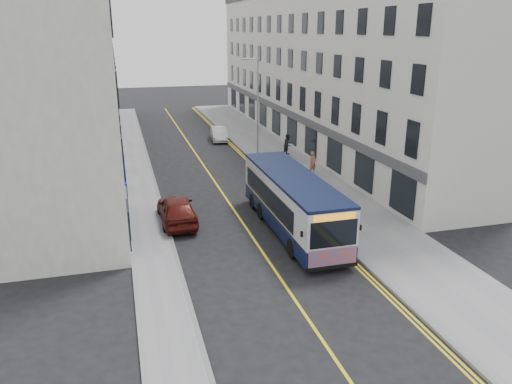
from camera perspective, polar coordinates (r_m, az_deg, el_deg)
ground at (r=25.38m, az=-0.51°, el=-5.04°), size 140.00×140.00×0.00m
pavement_east at (r=37.98m, az=3.92°, el=2.96°), size 4.50×64.00×0.12m
pavement_west at (r=35.96m, az=-13.27°, el=1.63°), size 2.00×64.00×0.12m
kerb_east at (r=37.31m, az=0.65°, el=2.73°), size 0.18×64.00×0.13m
kerb_west at (r=36.00m, az=-11.68°, el=1.77°), size 0.18×64.00×0.13m
road_centre_line at (r=36.46m, az=-5.41°, el=2.18°), size 0.12×64.00×0.01m
road_dbl_yellow_inner at (r=37.21m, az=-0.02°, el=2.59°), size 0.10×64.00×0.01m
road_dbl_yellow_outer at (r=37.26m, az=0.28°, el=2.61°), size 0.10×64.00×0.01m
terrace_east at (r=47.06m, az=6.59°, el=13.80°), size 6.00×46.00×13.00m
terrace_west at (r=43.78m, az=-19.85°, el=12.55°), size 6.00×46.00×13.00m
streetlamp at (r=38.34m, az=0.08°, el=9.75°), size 1.32×0.18×8.00m
city_bus at (r=25.53m, az=4.18°, el=-1.03°), size 2.40×10.26×2.98m
bicycle at (r=26.80m, az=9.73°, el=-2.68°), size 1.87×1.22×0.93m
pedestrian_near at (r=35.61m, az=6.51°, el=3.32°), size 0.70×0.58×1.65m
pedestrian_far at (r=41.06m, az=3.66°, el=5.45°), size 1.06×1.02×1.72m
car_white at (r=47.02m, az=-4.25°, el=6.64°), size 1.72×3.96×1.27m
car_maroon at (r=27.10m, az=-9.03°, el=-1.97°), size 1.90×4.59×1.56m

